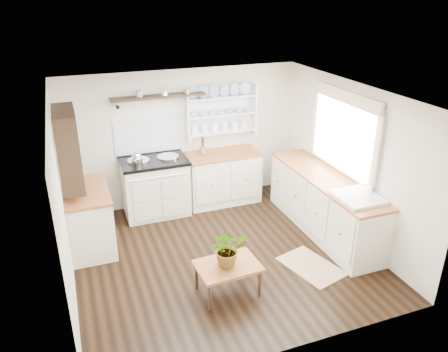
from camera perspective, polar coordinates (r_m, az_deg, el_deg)
The scene contains 19 objects.
floor at distance 6.31m, azimuth -0.26°, elevation -10.22°, with size 4.00×3.80×0.01m, color black.
wall_back at distance 7.44m, azimuth -5.37°, elevation 5.00°, with size 4.00×0.02×2.30m, color beige.
wall_right at distance 6.65m, azimuth 16.11°, elevation 1.85°, with size 0.02×3.80×2.30m, color beige.
wall_left at distance 5.46m, azimuth -20.43°, elevation -3.63°, with size 0.02×3.80×2.30m, color beige.
ceiling at distance 5.38m, azimuth -0.31°, elevation 10.59°, with size 4.00×3.80×0.01m, color white.
window at distance 6.60m, azimuth 15.40°, elevation 5.60°, with size 0.08×1.55×1.22m.
aga_cooker at distance 7.26m, azimuth -8.96°, elevation -1.32°, with size 1.07×0.74×0.99m.
back_cabinets at distance 7.59m, azimuth -0.20°, elevation -0.09°, with size 1.27×0.63×0.90m.
right_cabinets at distance 6.84m, azimuth 12.94°, elevation -3.53°, with size 0.62×2.43×0.90m.
belfast_sink at distance 6.16m, azimuth 16.96°, elevation -3.65°, with size 0.55×0.60×0.45m.
left_cabinets at distance 6.57m, azimuth -17.20°, elevation -5.22°, with size 0.62×1.13×0.90m.
plate_rack at distance 7.47m, azimuth -0.55°, elevation 8.44°, with size 1.20×0.22×0.90m.
high_shelf at distance 7.03m, azimuth -8.52°, elevation 10.17°, with size 1.50×0.29×0.16m.
left_shelving at distance 6.14m, azimuth -19.71°, elevation 3.56°, with size 0.28×0.80×1.05m, color black.
kettle at distance 6.90m, azimuth -11.31°, elevation 2.13°, with size 0.18×0.18×0.22m, color silver, non-canonical shape.
utensil_crock at distance 7.37m, azimuth -2.82°, elevation 3.40°, with size 0.10×0.10×0.12m, color olive.
center_table at distance 5.42m, azimuth 0.51°, elevation -11.91°, with size 0.78×0.58×0.41m.
potted_plant at distance 5.26m, azimuth 0.52°, elevation -9.45°, with size 0.42×0.36×0.46m, color #3F7233.
floor_rug at distance 6.17m, azimuth 11.29°, elevation -11.51°, with size 0.55×0.85×0.02m, color #87644F.
Camera 1 is at (-1.81, -4.92, 3.51)m, focal length 35.00 mm.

